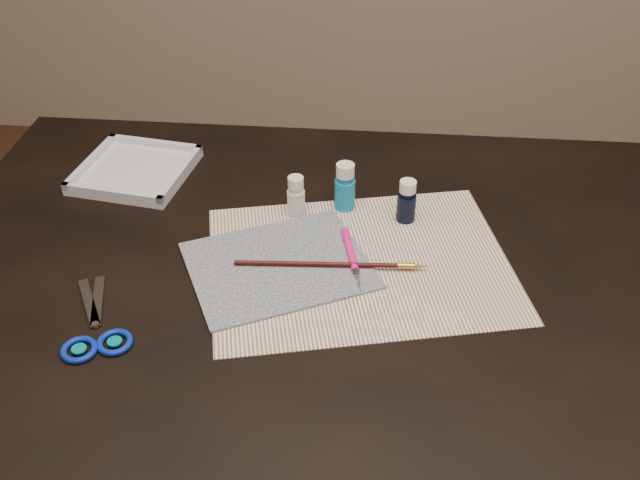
# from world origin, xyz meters

# --- Properties ---
(table) EXTENTS (1.30, 0.90, 0.75)m
(table) POSITION_xyz_m (0.00, 0.00, 0.38)
(table) COLOR black
(table) RESTS_ON ground
(paper) EXTENTS (0.54, 0.46, 0.00)m
(paper) POSITION_xyz_m (0.06, 0.01, 0.75)
(paper) COLOR white
(paper) RESTS_ON table
(canvas) EXTENTS (0.34, 0.32, 0.00)m
(canvas) POSITION_xyz_m (-0.06, -0.01, 0.75)
(canvas) COLOR black
(canvas) RESTS_ON paper
(paint_bottle_white) EXTENTS (0.04, 0.04, 0.08)m
(paint_bottle_white) POSITION_xyz_m (-0.05, 0.14, 0.79)
(paint_bottle_white) COLOR silver
(paint_bottle_white) RESTS_ON table
(paint_bottle_cyan) EXTENTS (0.04, 0.04, 0.09)m
(paint_bottle_cyan) POSITION_xyz_m (0.03, 0.16, 0.79)
(paint_bottle_cyan) COLOR #1181B0
(paint_bottle_cyan) RESTS_ON table
(paint_bottle_navy) EXTENTS (0.03, 0.03, 0.08)m
(paint_bottle_navy) POSITION_xyz_m (0.14, 0.14, 0.79)
(paint_bottle_navy) COLOR black
(paint_bottle_navy) RESTS_ON table
(paintbrush) EXTENTS (0.31, 0.03, 0.01)m
(paintbrush) POSITION_xyz_m (0.02, -0.01, 0.76)
(paintbrush) COLOR black
(paintbrush) RESTS_ON canvas
(craft_knife) EXTENTS (0.05, 0.16, 0.01)m
(craft_knife) POSITION_xyz_m (0.05, 0.01, 0.76)
(craft_knife) COLOR #FF1788
(craft_knife) RESTS_ON paper
(scissors) EXTENTS (0.18, 0.22, 0.01)m
(scissors) POSITION_xyz_m (-0.32, -0.16, 0.76)
(scissors) COLOR silver
(scissors) RESTS_ON table
(palette_tray) EXTENTS (0.22, 0.22, 0.02)m
(palette_tray) POSITION_xyz_m (-0.37, 0.24, 0.76)
(palette_tray) COLOR silver
(palette_tray) RESTS_ON table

